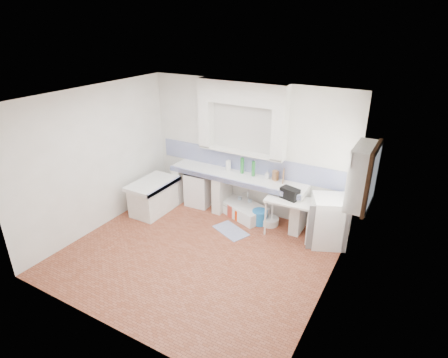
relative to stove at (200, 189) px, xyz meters
The scene contains 36 objects.
floor 2.01m from the stove, 58.72° to the right, with size 4.50×4.50×0.00m, color brown.
ceiling 3.12m from the stove, 58.72° to the right, with size 4.50×4.50×0.00m, color white.
wall_back 1.48m from the stove, 17.04° to the left, with size 4.50×4.50×0.00m, color white.
wall_front 3.96m from the stove, 74.47° to the right, with size 4.50×4.50×0.00m, color white.
wall_left 2.32m from the stove, 126.01° to the right, with size 4.50×4.50×0.00m, color white.
wall_right 3.82m from the stove, 27.24° to the right, with size 4.50×4.50×0.00m, color white.
alcove_mass 2.39m from the stove, 11.56° to the left, with size 1.90×0.25×0.45m, color white.
window_frame 3.69m from the stove, ahead, with size 0.35×0.86×1.06m, color #372111.
lace_valance 3.70m from the stove, ahead, with size 0.01×0.84×0.24m, color white.
counter_slab 1.04m from the stove, ahead, with size 3.00×0.60×0.08m, color white.
counter_lip 1.08m from the stove, 16.05° to the right, with size 3.00×0.04×0.10m, color navy.
counter_pier_left 0.48m from the stove, behind, with size 0.20×0.55×0.82m, color white.
counter_pier_mid 0.58m from the stove, ahead, with size 0.20×0.55×0.82m, color white.
counter_pier_right 2.32m from the stove, ahead, with size 0.20×0.55×0.82m, color white.
peninsula_top 1.07m from the stove, 130.68° to the right, with size 0.70×1.10×0.08m, color white.
peninsula_base 1.04m from the stove, 130.68° to the right, with size 0.60×1.00×0.62m, color white.
peninsula_lip 0.90m from the stove, 113.73° to the right, with size 0.04×1.10×0.10m, color navy.
backsplash 1.29m from the stove, 16.27° to the left, with size 4.27×0.03×0.40m, color navy.
stove is the anchor object (origin of this frame).
sink 1.14m from the stove, ahead, with size 1.02×0.55×0.24m, color white.
side_table 2.23m from the stove, ahead, with size 0.92×0.51×0.04m, color white.
fridge 2.95m from the stove, ahead, with size 0.61×0.61×0.94m, color white.
bucket_red 0.97m from the stove, ahead, with size 0.29×0.29×0.27m, color #B43E2D.
bucket_orange 1.16m from the stove, ahead, with size 0.25×0.25×0.23m, color #E53302.
bucket_blue 1.58m from the stove, ahead, with size 0.31×0.31×0.29m, color #227ED2.
basin_white 1.78m from the stove, ahead, with size 0.37×0.37×0.14m, color white.
water_bottle_a 0.98m from the stove, ahead, with size 0.09×0.09×0.33m, color silver.
water_bottle_b 1.22m from the stove, ahead, with size 0.09×0.09×0.33m, color silver.
black_bag 2.25m from the stove, ahead, with size 0.35×0.20×0.22m, color black.
green_bottle_a 1.21m from the stove, ahead, with size 0.07×0.07×0.34m, color #22772D.
green_bottle_b 1.43m from the stove, ahead, with size 0.07×0.07×0.32m, color #22772D.
knife_block 1.85m from the stove, ahead, with size 0.10×0.08×0.21m, color brown.
cutting_board 2.01m from the stove, ahead, with size 0.02×0.20×0.27m, color brown.
paper_towel 0.92m from the stove, 14.22° to the left, with size 0.11×0.11×0.22m, color white.
soap_bottle 1.67m from the stove, ahead, with size 0.08×0.08×0.17m, color white.
rug 1.42m from the stove, 30.22° to the right, with size 0.72×0.41×0.01m, color navy.
Camera 1 is at (3.15, -4.54, 3.91)m, focal length 29.45 mm.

